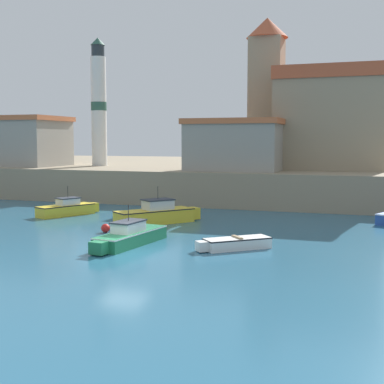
# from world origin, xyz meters

# --- Properties ---
(ground_plane) EXTENTS (200.00, 200.00, 0.00)m
(ground_plane) POSITION_xyz_m (0.00, 0.00, 0.00)
(ground_plane) COLOR #28607F
(quay_seawall) EXTENTS (120.00, 40.00, 3.02)m
(quay_seawall) POSITION_xyz_m (0.00, 38.60, 1.51)
(quay_seawall) COLOR gray
(quay_seawall) RESTS_ON ground
(motorboat_yellow_1) EXTENTS (4.96, 5.83, 2.59)m
(motorboat_yellow_1) POSITION_xyz_m (-2.18, 9.75, 0.63)
(motorboat_yellow_1) COLOR yellow
(motorboat_yellow_1) RESTS_ON ground
(motorboat_yellow_2) EXTENTS (3.20, 5.07, 2.28)m
(motorboat_yellow_2) POSITION_xyz_m (-10.20, 11.08, 0.53)
(motorboat_yellow_2) COLOR yellow
(motorboat_yellow_2) RESTS_ON ground
(dinghy_white_3) EXTENTS (3.72, 3.39, 0.68)m
(dinghy_white_3) POSITION_xyz_m (5.22, 2.91, 0.33)
(dinghy_white_3) COLOR white
(dinghy_white_3) RESTS_ON ground
(motorboat_green_5) EXTENTS (2.20, 6.14, 2.28)m
(motorboat_green_5) POSITION_xyz_m (-0.57, 2.00, 0.51)
(motorboat_green_5) COLOR #237A4C
(motorboat_green_5) RESTS_ON ground
(mooring_buoy) EXTENTS (0.55, 0.55, 0.55)m
(mooring_buoy) POSITION_xyz_m (-3.78, 5.21, 0.27)
(mooring_buoy) COLOR red
(mooring_buoy) RESTS_ON ground
(church) EXTENTS (13.63, 16.14, 14.92)m
(church) POSITION_xyz_m (7.33, 31.94, 8.10)
(church) COLOR gray
(church) RESTS_ON quay_seawall
(lighthouse) EXTENTS (1.66, 1.66, 13.52)m
(lighthouse) POSITION_xyz_m (-16.00, 26.84, 9.59)
(lighthouse) COLOR silver
(lighthouse) RESTS_ON quay_seawall
(harbor_shed_near_wharf) EXTENTS (9.35, 7.16, 5.26)m
(harbor_shed_near_wharf) POSITION_xyz_m (-24.00, 24.07, 5.67)
(harbor_shed_near_wharf) COLOR gray
(harbor_shed_near_wharf) RESTS_ON quay_seawall
(harbor_shed_mid_row) EXTENTS (8.66, 6.47, 4.66)m
(harbor_shed_mid_row) POSITION_xyz_m (0.00, 23.16, 5.38)
(harbor_shed_mid_row) COLOR gray
(harbor_shed_mid_row) RESTS_ON quay_seawall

